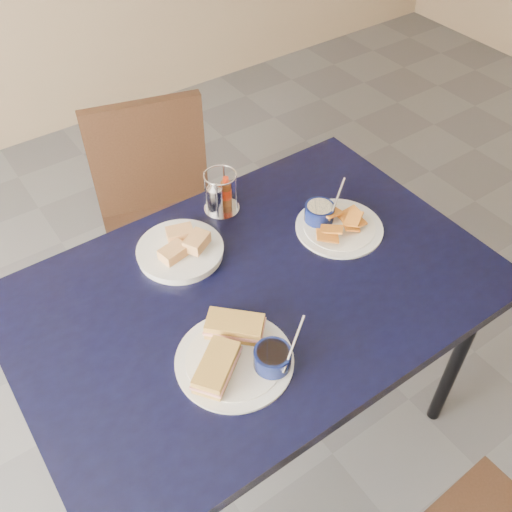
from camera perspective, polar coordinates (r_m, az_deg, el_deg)
ground at (r=2.13m, az=7.65°, el=-19.02°), size 6.00×6.00×0.00m
dining_table at (r=1.59m, az=-0.06°, el=-4.62°), size 1.29×0.86×0.75m
chair_far at (r=2.17m, az=-10.18°, el=4.70°), size 0.52×0.51×0.90m
sandwich_plate at (r=1.38m, az=-1.84°, el=-9.69°), size 0.31×0.29×0.12m
plantain_plate at (r=1.71m, az=7.66°, el=3.43°), size 0.26×0.26×0.12m
bread_basket at (r=1.63m, az=-7.50°, el=0.66°), size 0.24×0.24×0.07m
condiment_caddy at (r=1.74m, az=-3.67°, el=6.07°), size 0.11×0.11×0.14m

